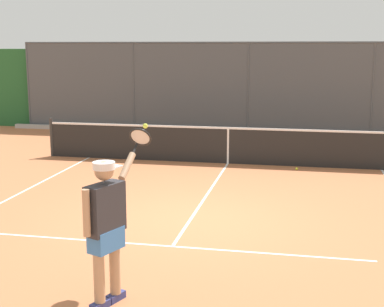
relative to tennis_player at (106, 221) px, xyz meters
name	(u,v)px	position (x,y,z in m)	size (l,w,h in m)	color
ground_plane	(191,219)	(-0.30, -3.40, -1.03)	(60.00, 60.00, 0.00)	#B76B42
court_line_markings	(170,250)	(-0.30, -1.85, -1.03)	(7.77, 11.37, 0.01)	white
fence_backdrop	(250,91)	(-0.30, -13.84, 0.42)	(19.38, 1.37, 3.17)	#474C51
tennis_net	(228,145)	(-0.30, -8.25, -0.54)	(9.98, 0.09, 1.07)	#2D2D2D
tennis_player	(106,221)	(0.00, 0.00, 0.00)	(0.51, 1.42, 2.04)	navy
tennis_ball_near_net	(297,169)	(-2.08, -7.81, -1.00)	(0.07, 0.07, 0.07)	#CCDB33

